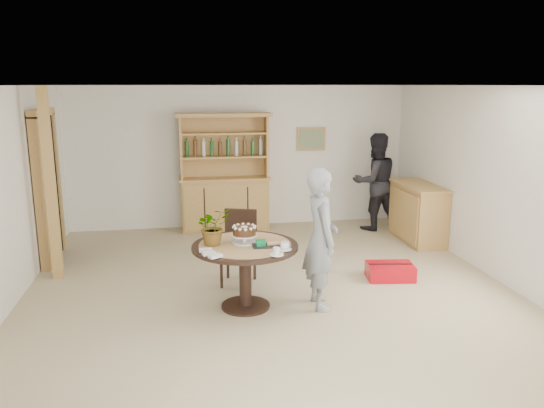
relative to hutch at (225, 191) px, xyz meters
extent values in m
plane|color=tan|center=(0.30, -3.24, -0.69)|extent=(7.00, 7.00, 0.00)
cube|color=white|center=(0.30, 0.26, 0.56)|extent=(6.00, 0.04, 2.50)
cube|color=white|center=(0.30, -6.74, 0.56)|extent=(6.00, 0.04, 2.50)
cube|color=white|center=(3.30, -3.24, 0.56)|extent=(0.04, 7.00, 2.50)
cube|color=white|center=(0.30, -3.24, 1.81)|extent=(6.00, 7.00, 0.04)
cube|color=tan|center=(1.60, 0.23, 0.86)|extent=(0.52, 0.03, 0.42)
cube|color=#59724C|center=(1.60, 0.21, 0.86)|extent=(0.44, 0.02, 0.34)
cube|color=black|center=(-2.64, -1.24, 0.36)|extent=(0.10, 0.90, 2.10)
cube|color=tan|center=(-2.62, -1.74, 0.36)|extent=(0.12, 0.10, 2.10)
cube|color=tan|center=(-2.62, -0.74, 0.36)|extent=(0.12, 0.10, 2.10)
cube|color=tan|center=(-2.62, -1.24, 1.44)|extent=(0.12, 1.10, 0.10)
cube|color=tan|center=(-2.40, -2.04, 0.56)|extent=(0.12, 0.12, 2.50)
cube|color=tan|center=(0.00, 0.00, -0.24)|extent=(1.50, 0.50, 0.90)
cube|color=tan|center=(0.00, 0.00, 0.23)|extent=(1.56, 0.54, 0.04)
cube|color=tan|center=(0.00, 0.10, 0.78)|extent=(1.50, 0.04, 1.06)
cube|color=tan|center=(-0.73, -0.05, 0.78)|extent=(0.04, 0.34, 1.06)
cube|color=tan|center=(0.73, -0.05, 0.78)|extent=(0.04, 0.34, 1.06)
cube|color=tan|center=(0.00, -0.05, 0.61)|extent=(1.44, 0.32, 0.03)
cube|color=tan|center=(0.00, -0.05, 1.01)|extent=(1.44, 0.32, 0.03)
cube|color=tan|center=(0.00, -0.05, 1.32)|extent=(1.62, 0.40, 0.06)
cylinder|color=#194C1E|center=(-0.56, -0.05, 0.77)|extent=(0.07, 0.07, 0.28)
cylinder|color=#4C2D14|center=(-0.40, -0.05, 0.77)|extent=(0.07, 0.07, 0.28)
cylinder|color=#B2BFB2|center=(-0.24, -0.05, 0.77)|extent=(0.07, 0.07, 0.28)
cylinder|color=#194C1E|center=(-0.08, -0.05, 0.77)|extent=(0.07, 0.07, 0.28)
cylinder|color=#4C2D14|center=(0.08, -0.05, 0.77)|extent=(0.07, 0.07, 0.28)
cylinder|color=#B2BFB2|center=(0.24, -0.05, 0.77)|extent=(0.07, 0.07, 0.28)
cylinder|color=#194C1E|center=(0.40, -0.05, 0.77)|extent=(0.07, 0.07, 0.28)
cylinder|color=#4C2D14|center=(0.56, -0.05, 0.77)|extent=(0.07, 0.07, 0.28)
cube|color=tan|center=(3.04, -1.24, -0.24)|extent=(0.50, 1.20, 0.90)
cube|color=tan|center=(3.04, -1.24, 0.23)|extent=(0.54, 1.26, 0.04)
cylinder|color=black|center=(-0.06, -3.42, 0.04)|extent=(1.20, 1.20, 0.04)
cylinder|color=black|center=(-0.06, -3.42, -0.33)|extent=(0.14, 0.14, 0.70)
cylinder|color=black|center=(-0.06, -3.42, -0.67)|extent=(0.56, 0.56, 0.03)
cylinder|color=tan|center=(-0.06, -3.42, 0.07)|extent=(1.04, 1.04, 0.01)
cube|color=black|center=(-0.06, -2.67, -0.24)|extent=(0.53, 0.53, 0.04)
cube|color=black|center=(0.00, -2.49, 0.01)|extent=(0.41, 0.16, 0.46)
cube|color=black|center=(0.00, -2.49, 0.23)|extent=(0.41, 0.17, 0.05)
cube|color=black|center=(-0.29, -2.79, -0.47)|extent=(0.03, 0.04, 0.44)
cube|color=black|center=(0.05, -2.90, -0.47)|extent=(0.03, 0.04, 0.44)
cube|color=black|center=(-0.18, -2.45, -0.47)|extent=(0.04, 0.03, 0.44)
cube|color=black|center=(0.17, -2.56, -0.47)|extent=(0.03, 0.03, 0.44)
cylinder|color=white|center=(-0.06, -3.37, 0.08)|extent=(0.28, 0.28, 0.01)
cylinder|color=white|center=(-0.06, -3.37, 0.12)|extent=(0.05, 0.05, 0.08)
cylinder|color=white|center=(-0.06, -3.37, 0.16)|extent=(0.30, 0.30, 0.01)
cylinder|color=#402712|center=(-0.06, -3.37, 0.21)|extent=(0.26, 0.26, 0.09)
cylinder|color=white|center=(-0.06, -3.37, 0.26)|extent=(0.08, 0.08, 0.01)
sphere|color=white|center=(0.06, -3.37, 0.26)|extent=(0.04, 0.04, 0.04)
sphere|color=white|center=(0.04, -3.31, 0.26)|extent=(0.04, 0.04, 0.04)
sphere|color=white|center=(0.00, -3.27, 0.26)|extent=(0.04, 0.04, 0.04)
sphere|color=white|center=(-0.06, -3.25, 0.26)|extent=(0.04, 0.04, 0.04)
sphere|color=white|center=(-0.12, -3.27, 0.26)|extent=(0.04, 0.04, 0.04)
sphere|color=white|center=(-0.17, -3.31, 0.26)|extent=(0.04, 0.04, 0.04)
sphere|color=white|center=(-0.18, -3.37, 0.26)|extent=(0.04, 0.04, 0.04)
sphere|color=white|center=(-0.17, -3.43, 0.26)|extent=(0.04, 0.04, 0.04)
sphere|color=white|center=(-0.12, -3.48, 0.26)|extent=(0.04, 0.04, 0.04)
sphere|color=white|center=(-0.06, -3.49, 0.26)|extent=(0.04, 0.04, 0.04)
sphere|color=white|center=(0.00, -3.48, 0.26)|extent=(0.04, 0.04, 0.04)
sphere|color=white|center=(0.04, -3.43, 0.26)|extent=(0.04, 0.04, 0.04)
imported|color=#3F7233|center=(-0.41, -3.37, 0.28)|extent=(0.47, 0.44, 0.42)
cube|color=black|center=(0.16, -3.54, 0.08)|extent=(0.30, 0.20, 0.01)
cube|color=#0C7238|center=(0.10, -3.54, 0.11)|extent=(0.10, 0.10, 0.06)
cube|color=#0C7238|center=(0.10, -3.54, 0.15)|extent=(0.11, 0.02, 0.01)
cylinder|color=white|center=(0.34, -3.70, 0.08)|extent=(0.15, 0.15, 0.01)
imported|color=white|center=(0.34, -3.70, 0.12)|extent=(0.10, 0.10, 0.08)
cylinder|color=white|center=(0.22, -3.87, 0.08)|extent=(0.15, 0.15, 0.01)
imported|color=white|center=(0.22, -3.87, 0.12)|extent=(0.08, 0.08, 0.07)
cube|color=white|center=(-0.51, -3.62, 0.09)|extent=(0.14, 0.08, 0.03)
cube|color=white|center=(-0.48, -3.74, 0.09)|extent=(0.16, 0.11, 0.03)
cube|color=white|center=(-0.42, -3.84, 0.09)|extent=(0.16, 0.14, 0.03)
imported|color=gray|center=(0.79, -3.52, 0.12)|extent=(0.40, 0.60, 1.62)
imported|color=black|center=(2.60, -0.42, 0.16)|extent=(0.91, 0.75, 1.70)
cube|color=red|center=(1.93, -2.84, -0.59)|extent=(0.65, 0.48, 0.20)
cube|color=black|center=(1.93, -2.84, -0.48)|extent=(0.56, 0.11, 0.01)
camera|label=1|loc=(-0.73, -9.10, 1.82)|focal=35.00mm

